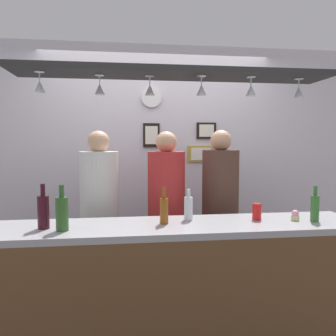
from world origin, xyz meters
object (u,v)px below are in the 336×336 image
object	(u,v)px
person_left_white_patterned_shirt	(100,204)
drink_can	(257,212)
person_middle_red_shirt	(166,203)
person_right_brown_shirt	(220,201)
bottle_beer_green_import	(315,207)
bottle_soda_clear	(188,208)
wall_clock	(151,97)
bottle_beer_amber_tall	(164,210)
picture_frame_crest	(151,135)
picture_frame_lower_pair	(201,154)
cupcake	(295,216)
bottle_champagne_green	(62,213)
bottle_wine_dark_red	(43,211)
picture_frame_upper_small	(206,131)

from	to	relation	value
person_left_white_patterned_shirt	drink_can	bearing A→B (deg)	-29.51
person_middle_red_shirt	person_right_brown_shirt	distance (m)	0.51
person_right_brown_shirt	bottle_beer_green_import	xyz separation A→B (m)	(0.48, -0.78, 0.07)
bottle_soda_clear	bottle_beer_green_import	world-z (taller)	bottle_beer_green_import
person_left_white_patterned_shirt	wall_clock	size ratio (longest dim) A/B	7.45
person_right_brown_shirt	person_middle_red_shirt	bearing A→B (deg)	180.00
bottle_beer_amber_tall	picture_frame_crest	world-z (taller)	picture_frame_crest
person_right_brown_shirt	picture_frame_lower_pair	world-z (taller)	person_right_brown_shirt
person_right_brown_shirt	bottle_soda_clear	size ratio (longest dim) A/B	7.17
picture_frame_lower_pair	drink_can	bearing A→B (deg)	-85.29
drink_can	picture_frame_crest	bearing A→B (deg)	116.22
bottle_beer_green_import	bottle_soda_clear	bearing A→B (deg)	169.14
person_middle_red_shirt	cupcake	distance (m)	1.13
person_middle_red_shirt	wall_clock	xyz separation A→B (m)	(-0.08, 0.68, 1.04)
bottle_champagne_green	bottle_beer_green_import	xyz separation A→B (m)	(1.77, 0.03, -0.01)
bottle_soda_clear	cupcake	distance (m)	0.79
person_middle_red_shirt	bottle_soda_clear	world-z (taller)	person_middle_red_shirt
person_middle_red_shirt	bottle_beer_amber_tall	bearing A→B (deg)	-98.44
picture_frame_crest	drink_can	bearing A→B (deg)	-63.78
bottle_champagne_green	person_middle_red_shirt	bearing A→B (deg)	45.98
person_right_brown_shirt	bottle_beer_green_import	world-z (taller)	person_right_brown_shirt
bottle_beer_amber_tall	bottle_wine_dark_red	distance (m)	0.81
bottle_soda_clear	bottle_champagne_green	size ratio (longest dim) A/B	0.77
cupcake	picture_frame_crest	size ratio (longest dim) A/B	0.30
bottle_champagne_green	picture_frame_upper_small	distance (m)	2.08
picture_frame_lower_pair	bottle_beer_green_import	bearing A→B (deg)	-70.96
bottle_soda_clear	picture_frame_crest	world-z (taller)	picture_frame_crest
person_left_white_patterned_shirt	picture_frame_upper_small	size ratio (longest dim) A/B	7.45
person_left_white_patterned_shirt	cupcake	distance (m)	1.64
person_left_white_patterned_shirt	bottle_beer_green_import	bearing A→B (deg)	-26.22
cupcake	picture_frame_lower_pair	xyz separation A→B (m)	(-0.38, 1.41, 0.41)
person_middle_red_shirt	picture_frame_crest	bearing A→B (deg)	96.59
bottle_soda_clear	cupcake	xyz separation A→B (m)	(0.77, -0.12, -0.06)
bottle_beer_green_import	picture_frame_lower_pair	size ratio (longest dim) A/B	0.87
person_middle_red_shirt	bottle_wine_dark_red	world-z (taller)	person_middle_red_shirt
bottle_beer_green_import	picture_frame_upper_small	world-z (taller)	picture_frame_upper_small
cupcake	wall_clock	size ratio (longest dim) A/B	0.35
person_right_brown_shirt	person_left_white_patterned_shirt	bearing A→B (deg)	180.00
person_right_brown_shirt	bottle_beer_green_import	bearing A→B (deg)	-58.62
drink_can	wall_clock	world-z (taller)	wall_clock
person_right_brown_shirt	wall_clock	bearing A→B (deg)	130.86
person_middle_red_shirt	person_left_white_patterned_shirt	bearing A→B (deg)	180.00
bottle_soda_clear	picture_frame_lower_pair	size ratio (longest dim) A/B	0.77
bottle_champagne_green	wall_clock	distance (m)	1.90
picture_frame_upper_small	drink_can	bearing A→B (deg)	-87.85
person_right_brown_shirt	wall_clock	xyz separation A→B (m)	(-0.59, 0.68, 1.03)
person_right_brown_shirt	bottle_champagne_green	distance (m)	1.53
bottle_champagne_green	picture_frame_crest	bearing A→B (deg)	64.81
person_middle_red_shirt	picture_frame_upper_small	world-z (taller)	picture_frame_upper_small
bottle_wine_dark_red	picture_frame_upper_small	xyz separation A→B (m)	(1.45, 1.42, 0.59)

